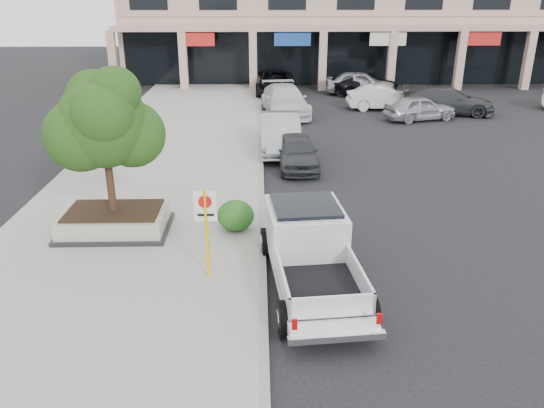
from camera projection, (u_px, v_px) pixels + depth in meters
The scene contains 18 objects.
ground at pixel (322, 273), 13.81m from camera, with size 120.00×120.00×0.00m, color black.
sidewalk at pixel (153, 191), 19.21m from camera, with size 8.00×52.00×0.15m, color gray.
curb at pixel (261, 190), 19.30m from camera, with size 0.20×52.00×0.15m, color gray.
strip_mall at pixel (375, 17), 43.64m from camera, with size 40.55×12.43×9.50m.
planter at pixel (115, 221), 15.79m from camera, with size 3.20×2.20×0.68m.
planter_tree at pixel (109, 122), 14.83m from camera, with size 2.90×2.55×4.00m.
no_parking_sign at pixel (206, 222), 12.86m from camera, with size 0.55×0.09×2.30m.
hedge at pixel (236, 216), 15.79m from camera, with size 1.10×0.99×0.94m, color #164D17.
pickup_truck at pixel (312, 254), 12.87m from camera, with size 2.12×5.73×1.80m, color silver, non-canonical shape.
curb_car_a at pixel (297, 151), 21.83m from camera, with size 1.59×3.96×1.35m, color #2D2F32.
curb_car_b at pixel (280, 133), 24.03m from camera, with size 1.76×5.05×1.66m, color #9DA0A5.
curb_car_c at pixel (285, 100), 31.06m from camera, with size 2.33×5.74×1.67m, color silver.
curb_car_d at pixel (275, 82), 37.11m from camera, with size 2.74×5.94×1.65m, color black.
lot_car_a at pixel (420, 108), 29.76m from camera, with size 1.63×4.04×1.38m, color #9FA0A7.
lot_car_b at pixel (383, 98), 32.45m from camera, with size 1.52×4.36×1.44m, color silver.
lot_car_c at pixel (448, 101), 31.32m from camera, with size 2.15×5.30×1.54m, color #2E3034.
lot_car_d at pixel (364, 83), 37.44m from camera, with size 2.34×5.08×1.41m, color black.
lot_car_e at pixel (360, 83), 36.89m from camera, with size 1.92×4.78×1.63m, color #97999F.
Camera 1 is at (-1.60, -12.08, 6.87)m, focal length 35.00 mm.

